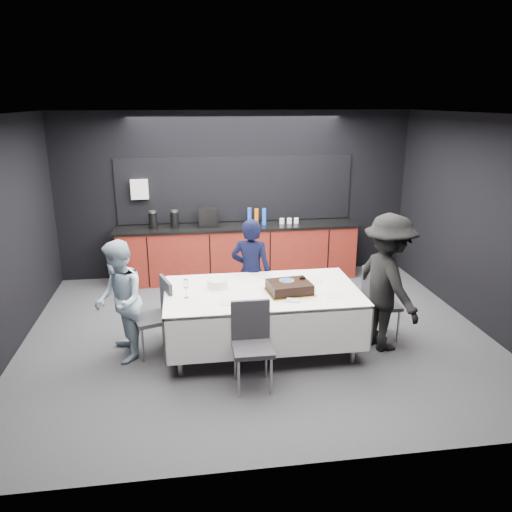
{
  "coord_description": "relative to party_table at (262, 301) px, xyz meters",
  "views": [
    {
      "loc": [
        -0.87,
        -5.92,
        2.96
      ],
      "look_at": [
        0.0,
        0.1,
        1.05
      ],
      "focal_mm": 35.0,
      "sensor_mm": 36.0,
      "label": 1
    }
  ],
  "objects": [
    {
      "name": "person_left",
      "position": [
        -1.68,
        0.02,
        0.08
      ],
      "size": [
        0.67,
        0.8,
        1.44
      ],
      "primitive_type": "imported",
      "rotation": [
        0.0,
        0.0,
        -1.37
      ],
      "color": "#9EB4C7",
      "rests_on": "ground"
    },
    {
      "name": "loose_plate_right_a",
      "position": [
        0.71,
        0.18,
        0.14
      ],
      "size": [
        0.18,
        0.18,
        0.01
      ],
      "primitive_type": "cylinder",
      "color": "white",
      "rests_on": "party_table"
    },
    {
      "name": "chair_right",
      "position": [
        1.49,
        0.1,
        -0.11
      ],
      "size": [
        0.42,
        0.42,
        0.92
      ],
      "color": "#2E2D32",
      "rests_on": "ground"
    },
    {
      "name": "loose_plate_right_b",
      "position": [
        0.8,
        -0.3,
        0.14
      ],
      "size": [
        0.21,
        0.21,
        0.01
      ],
      "primitive_type": "cylinder",
      "color": "white",
      "rests_on": "party_table"
    },
    {
      "name": "plate_stack",
      "position": [
        -0.52,
        0.16,
        0.19
      ],
      "size": [
        0.24,
        0.24,
        0.1
      ],
      "primitive_type": "cylinder",
      "color": "white",
      "rests_on": "party_table"
    },
    {
      "name": "room_shell",
      "position": [
        0.0,
        0.4,
        1.22
      ],
      "size": [
        6.04,
        5.04,
        2.82
      ],
      "color": "white",
      "rests_on": "ground"
    },
    {
      "name": "cake_assembly",
      "position": [
        0.31,
        -0.13,
        0.2
      ],
      "size": [
        0.57,
        0.49,
        0.17
      ],
      "color": "gold",
      "rests_on": "party_table"
    },
    {
      "name": "person_center",
      "position": [
        -0.03,
        0.72,
        0.1
      ],
      "size": [
        0.63,
        0.52,
        1.49
      ],
      "primitive_type": "imported",
      "rotation": [
        0.0,
        0.0,
        2.8
      ],
      "color": "black",
      "rests_on": "ground"
    },
    {
      "name": "party_table",
      "position": [
        0.0,
        0.0,
        0.0
      ],
      "size": [
        2.32,
        1.32,
        0.78
      ],
      "color": "#99999E",
      "rests_on": "ground"
    },
    {
      "name": "loose_plate_near",
      "position": [
        -0.44,
        -0.32,
        0.14
      ],
      "size": [
        0.22,
        0.22,
        0.01
      ],
      "primitive_type": "cylinder",
      "color": "white",
      "rests_on": "party_table"
    },
    {
      "name": "chair_left",
      "position": [
        -1.25,
        0.11,
        -0.11
      ],
      "size": [
        0.53,
        0.53,
        0.92
      ],
      "color": "#2E2D32",
      "rests_on": "ground"
    },
    {
      "name": "loose_plate_far",
      "position": [
        0.1,
        0.45,
        0.14
      ],
      "size": [
        0.21,
        0.21,
        0.01
      ],
      "primitive_type": "cylinder",
      "color": "white",
      "rests_on": "party_table"
    },
    {
      "name": "fork_pile",
      "position": [
        0.29,
        -0.41,
        0.15
      ],
      "size": [
        0.17,
        0.14,
        0.02
      ],
      "primitive_type": "cube",
      "rotation": [
        0.0,
        0.0,
        -0.37
      ],
      "color": "white",
      "rests_on": "party_table"
    },
    {
      "name": "kitchenette",
      "position": [
        -0.02,
        2.62,
        -0.1
      ],
      "size": [
        4.1,
        0.64,
        2.05
      ],
      "color": "maroon",
      "rests_on": "ground"
    },
    {
      "name": "chair_near",
      "position": [
        -0.23,
        -0.76,
        -0.11
      ],
      "size": [
        0.42,
        0.42,
        0.92
      ],
      "color": "#2E2D32",
      "rests_on": "ground"
    },
    {
      "name": "person_right",
      "position": [
        1.51,
        -0.16,
        0.21
      ],
      "size": [
        0.84,
        1.2,
        1.69
      ],
      "primitive_type": "imported",
      "rotation": [
        0.0,
        0.0,
        1.78
      ],
      "color": "black",
      "rests_on": "ground"
    },
    {
      "name": "champagne_flute",
      "position": [
        -0.9,
        -0.12,
        0.3
      ],
      "size": [
        0.06,
        0.06,
        0.22
      ],
      "color": "white",
      "rests_on": "party_table"
    },
    {
      "name": "ground",
      "position": [
        0.0,
        0.4,
        -0.64
      ],
      "size": [
        6.0,
        6.0,
        0.0
      ],
      "primitive_type": "plane",
      "color": "#3D3E42",
      "rests_on": "ground"
    }
  ]
}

